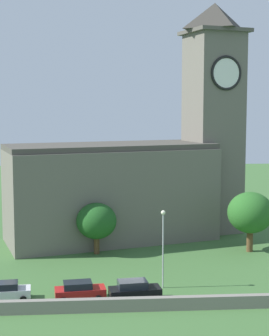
{
  "coord_description": "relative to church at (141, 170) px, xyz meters",
  "views": [
    {
      "loc": [
        -3.42,
        -50.9,
        17.93
      ],
      "look_at": [
        0.98,
        8.85,
        11.11
      ],
      "focal_mm": 59.08,
      "sensor_mm": 36.0,
      "label": 1
    }
  ],
  "objects": [
    {
      "name": "tree_riverside_east",
      "position": [
        12.73,
        -8.7,
        -4.35
      ],
      "size": [
        5.61,
        5.61,
        7.4
      ],
      "color": "brown",
      "rests_on": "ground"
    },
    {
      "name": "streetlamp_west_mid",
      "position": [
        0.36,
        -21.49,
        -4.08
      ],
      "size": [
        0.44,
        0.44,
        7.77
      ],
      "color": "#9EA0A5",
      "rests_on": "ground"
    },
    {
      "name": "car_black",
      "position": [
        -2.7,
        -24.84,
        -8.23
      ],
      "size": [
        4.94,
        2.73,
        1.91
      ],
      "color": "black",
      "rests_on": "ground"
    },
    {
      "name": "car_white",
      "position": [
        -14.47,
        -23.86,
        -8.34
      ],
      "size": [
        4.44,
        2.54,
        1.7
      ],
      "color": "silver",
      "rests_on": "ground"
    },
    {
      "name": "tree_churchyard",
      "position": [
        -6.08,
        -8.39,
        -5.17
      ],
      "size": [
        4.86,
        4.86,
        6.24
      ],
      "color": "brown",
      "rests_on": "ground"
    },
    {
      "name": "ground_plane",
      "position": [
        -2.89,
        -8.07,
        -9.19
      ],
      "size": [
        200.0,
        200.0,
        0.0
      ],
      "primitive_type": "plane",
      "color": "#3D6633"
    },
    {
      "name": "church",
      "position": [
        0.0,
        0.0,
        0.0
      ],
      "size": [
        34.02,
        18.21,
        31.95
      ],
      "color": "#666056",
      "rests_on": "ground"
    },
    {
      "name": "quay_barrier",
      "position": [
        -2.89,
        -27.4,
        -8.61
      ],
      "size": [
        52.67,
        0.7,
        1.18
      ],
      "primitive_type": "cube",
      "color": "gray",
      "rests_on": "ground"
    },
    {
      "name": "car_red",
      "position": [
        -7.75,
        -24.15,
        -8.34
      ],
      "size": [
        4.85,
        2.66,
        1.69
      ],
      "color": "red",
      "rests_on": "ground"
    }
  ]
}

